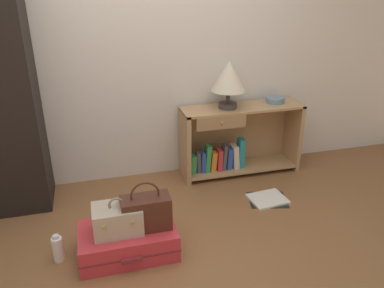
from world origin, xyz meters
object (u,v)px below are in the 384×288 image
table_lamp (229,77)px  handbag (146,212)px  open_book_on_floor (268,199)px  suitcase_large (128,241)px  bowl (275,100)px  train_case (117,219)px  bookshelf (235,141)px  bottle (58,249)px

table_lamp → handbag: table_lamp is taller
open_book_on_floor → suitcase_large: bearing=-163.3°
bowl → train_case: size_ratio=0.55×
bookshelf → handbag: size_ratio=3.26×
table_lamp → suitcase_large: bearing=-138.3°
bowl → handbag: bearing=-144.8°
bookshelf → handbag: (-1.04, -1.00, -0.00)m
bookshelf → table_lamp: bearing=-166.8°
table_lamp → bowl: 0.57m
bowl → open_book_on_floor: size_ratio=0.47×
bowl → handbag: (-1.44, -1.01, -0.38)m
train_case → handbag: size_ratio=0.91×
bowl → train_case: 1.96m
bookshelf → table_lamp: (-0.10, -0.02, 0.64)m
train_case → table_lamp: bearing=40.4°
table_lamp → bookshelf: bearing=13.2°
bookshelf → bowl: bearing=2.5°
suitcase_large → bottle: bearing=174.4°
train_case → bowl: bearing=31.6°
bookshelf → bottle: size_ratio=5.64×
bowl → suitcase_large: bowl is taller
suitcase_large → train_case: (-0.06, -0.01, 0.20)m
handbag → bowl: bearing=35.2°
bookshelf → bowl: (0.40, 0.02, 0.38)m
bottle → open_book_on_floor: 1.77m
bookshelf → table_lamp: 0.65m
suitcase_large → handbag: handbag is taller
table_lamp → handbag: bearing=-133.9°
bottle → open_book_on_floor: bearing=10.9°
train_case → handbag: bearing=-2.5°
bottle → handbag: bearing=-6.1°
handbag → bottle: handbag is taller
bowl → bookshelf: bearing=-177.5°
train_case → handbag: (0.19, -0.01, 0.03)m
table_lamp → bottle: (-1.55, -0.91, -0.88)m
bookshelf → suitcase_large: (-1.18, -0.98, -0.23)m
handbag → suitcase_large: bearing=172.1°
bowl → train_case: bearing=-148.4°
table_lamp → open_book_on_floor: (0.19, -0.57, -0.96)m
suitcase_large → bowl: bearing=32.3°
bowl → open_book_on_floor: 0.99m
bowl → train_case: bowl is taller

